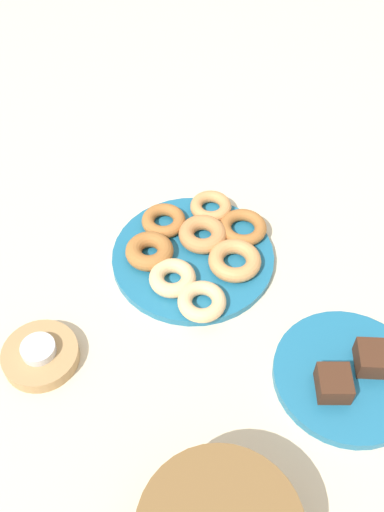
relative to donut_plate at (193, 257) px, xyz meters
The scene contains 15 objects.
ground_plane 0.01m from the donut_plate, ahead, with size 2.40×2.40×0.00m, color beige.
donut_plate is the anchor object (origin of this frame).
donut_0 0.09m from the donut_plate, 49.36° to the right, with size 0.08×0.08×0.02m, color #AD6B33.
donut_1 0.11m from the donut_plate, 100.67° to the left, with size 0.08×0.08×0.02m, color #EABC84.
donut_2 0.08m from the donut_plate, 163.50° to the left, with size 0.09×0.09×0.03m, color tan.
donut_3 0.08m from the donut_plate, ahead, with size 0.08×0.08×0.03m, color #AD6B33.
donut_4 0.08m from the donut_plate, 64.87° to the left, with size 0.08×0.08×0.03m, color #EABC84.
donut_5 0.11m from the donut_plate, 145.86° to the right, with size 0.09×0.09×0.02m, color #AD6B33.
donut_6 0.11m from the donut_plate, 104.01° to the right, with size 0.08×0.08×0.02m, color tan.
donut_7 0.04m from the donut_plate, 113.03° to the right, with size 0.09×0.09×0.03m, color #C6844C.
cake_plate 0.33m from the donut_plate, 138.02° to the left, with size 0.23×0.23×0.02m, color #1E6B93.
brownie_near 0.35m from the donut_plate, 143.84° to the left, with size 0.05×0.05×0.04m, color #472819.
brownie_far 0.33m from the donut_plate, 131.14° to the left, with size 0.05×0.05×0.04m, color #472819.
candle_holder 0.31m from the donut_plate, 44.17° to the left, with size 0.12×0.12×0.02m, color tan.
tealight 0.31m from the donut_plate, 44.17° to the left, with size 0.05×0.05×0.01m, color silver.
Camera 1 is at (-0.04, 0.66, 0.79)m, focal length 40.57 mm.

